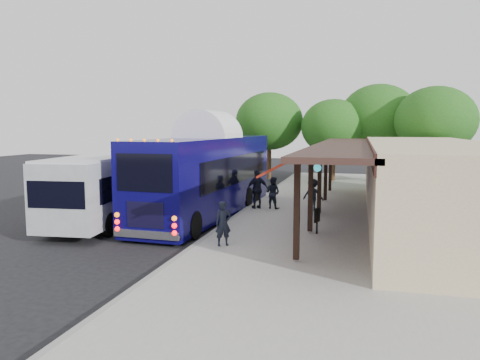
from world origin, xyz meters
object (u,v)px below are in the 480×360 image
Objects in this scene: ped_b at (273,193)px; coach_bus at (208,171)px; sign_board at (317,216)px; ped_a at (223,224)px; ped_d at (313,195)px; city_bus at (122,182)px; ped_c at (257,189)px.

coach_bus is at bearing 51.81° from ped_b.
coach_bus reaches higher than sign_board.
coach_bus is 6.59m from ped_a.
ped_a is 7.75m from ped_b.
ped_b is 5.78m from sign_board.
coach_bus is at bearing 28.75° from ped_d.
ped_b is (2.82, 1.77, -1.20)m from coach_bus.
city_bus is at bearing 28.65° from ped_d.
ped_a is at bearing 107.34° from ped_b.
ped_b is at bearing 34.96° from coach_bus.
coach_bus is 6.48× the size of ped_c.
ped_c is (2.05, 1.65, -1.03)m from coach_bus.
coach_bus reaches higher than city_bus.
ped_a is 8.04m from ped_d.
city_bus is 5.86× the size of ped_c.
ped_a is at bearing -40.85° from city_bus.
ped_c reaches higher than ped_d.
ped_d reaches higher than sign_board.
ped_c is at bearing 29.04° from ped_b.
ped_a reaches higher than sign_board.
ped_a is 0.99× the size of ped_d.
ped_c is (-0.77, -0.13, 0.17)m from ped_b.
ped_d is at bearing -161.57° from ped_b.
ped_a is at bearing -117.98° from sign_board.
city_bus is at bearing -157.76° from coach_bus.
ped_b is (6.70, 3.14, -0.72)m from city_bus.
coach_bus is 8.08× the size of ped_d.
ped_c reaches higher than ped_a.
ped_b is at bearing 20.03° from city_bus.
coach_bus is 6.57m from sign_board.
coach_bus is 1.11× the size of city_bus.
city_bus is 7.43m from ped_b.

